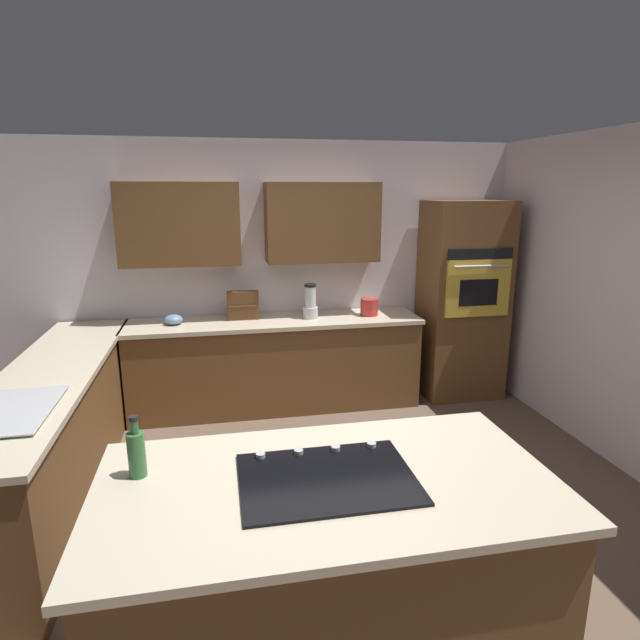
% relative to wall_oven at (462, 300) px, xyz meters
% --- Properties ---
extents(ground_plane, '(14.00, 14.00, 0.00)m').
position_rel_wall_oven_xyz_m(ground_plane, '(1.85, 1.72, -1.01)').
color(ground_plane, brown).
extents(wall_back, '(6.00, 0.44, 2.60)m').
position_rel_wall_oven_xyz_m(wall_back, '(1.92, -0.33, 0.42)').
color(wall_back, silver).
rests_on(wall_back, ground).
extents(wall_left, '(0.10, 4.00, 2.60)m').
position_rel_wall_oven_xyz_m(wall_left, '(-0.60, 1.42, 0.29)').
color(wall_left, silver).
rests_on(wall_left, ground).
extents(lower_cabinets_back, '(2.80, 0.60, 0.86)m').
position_rel_wall_oven_xyz_m(lower_cabinets_back, '(1.95, -0.00, -0.58)').
color(lower_cabinets_back, brown).
rests_on(lower_cabinets_back, ground).
extents(countertop_back, '(2.84, 0.64, 0.04)m').
position_rel_wall_oven_xyz_m(countertop_back, '(1.95, -0.00, -0.13)').
color(countertop_back, beige).
rests_on(countertop_back, lower_cabinets_back).
extents(lower_cabinets_side, '(0.60, 2.90, 0.86)m').
position_rel_wall_oven_xyz_m(lower_cabinets_side, '(3.67, 1.17, -0.58)').
color(lower_cabinets_side, brown).
rests_on(lower_cabinets_side, ground).
extents(countertop_side, '(0.64, 2.94, 0.04)m').
position_rel_wall_oven_xyz_m(countertop_side, '(3.67, 1.17, -0.13)').
color(countertop_side, beige).
rests_on(countertop_side, lower_cabinets_side).
extents(island_base, '(1.93, 0.99, 0.86)m').
position_rel_wall_oven_xyz_m(island_base, '(2.05, 2.93, -0.58)').
color(island_base, brown).
rests_on(island_base, ground).
extents(island_top, '(2.01, 1.07, 0.04)m').
position_rel_wall_oven_xyz_m(island_top, '(2.05, 2.93, -0.13)').
color(island_top, beige).
rests_on(island_top, island_base).
extents(wall_oven, '(0.80, 0.66, 2.02)m').
position_rel_wall_oven_xyz_m(wall_oven, '(0.00, 0.00, 0.00)').
color(wall_oven, brown).
rests_on(wall_oven, ground).
extents(sink_unit, '(0.46, 0.70, 0.23)m').
position_rel_wall_oven_xyz_m(sink_unit, '(3.68, 1.89, -0.10)').
color(sink_unit, '#515456').
rests_on(sink_unit, countertop_side).
extents(cooktop, '(0.76, 0.56, 0.03)m').
position_rel_wall_oven_xyz_m(cooktop, '(2.05, 2.92, -0.11)').
color(cooktop, black).
rests_on(cooktop, island_top).
extents(blender, '(0.15, 0.15, 0.34)m').
position_rel_wall_oven_xyz_m(blender, '(1.60, -0.00, 0.03)').
color(blender, silver).
rests_on(blender, countertop_back).
extents(mixing_bowl, '(0.17, 0.17, 0.09)m').
position_rel_wall_oven_xyz_m(mixing_bowl, '(2.90, -0.00, -0.07)').
color(mixing_bowl, '#668CB2').
rests_on(mixing_bowl, countertop_back).
extents(spice_rack, '(0.30, 0.11, 0.28)m').
position_rel_wall_oven_xyz_m(spice_rack, '(2.25, -0.08, 0.02)').
color(spice_rack, brown).
rests_on(spice_rack, countertop_back).
extents(kettle, '(0.18, 0.18, 0.17)m').
position_rel_wall_oven_xyz_m(kettle, '(1.00, -0.00, -0.03)').
color(kettle, red).
rests_on(kettle, countertop_back).
extents(oil_bottle, '(0.08, 0.08, 0.28)m').
position_rel_wall_oven_xyz_m(oil_bottle, '(2.87, 2.73, -0.00)').
color(oil_bottle, '#336B38').
rests_on(oil_bottle, island_top).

